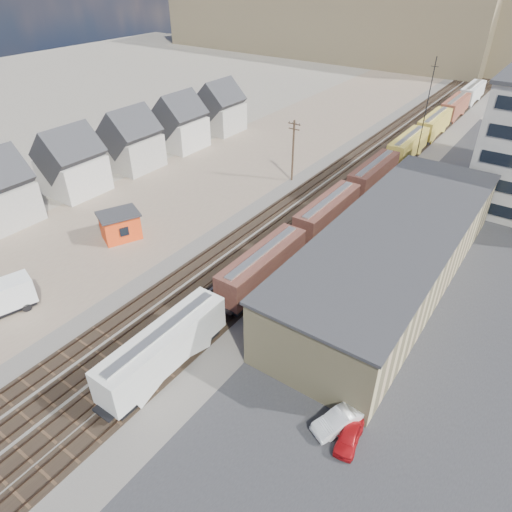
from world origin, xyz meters
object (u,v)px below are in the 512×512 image
Objects in this scene: maintenance_shed at (120,225)px; parked_car_red at (349,436)px; freight_train at (392,159)px; box_truck at (3,299)px; parked_car_white at (341,420)px; utility_pole_north at (293,150)px.

parked_car_red is (37.64, -10.43, -1.22)m from maintenance_shed.
box_truck is (-19.29, -57.09, -0.99)m from freight_train.
maintenance_shed is at bearing 155.69° from parked_car_red.
parked_car_red is at bearing -71.81° from freight_train.
freight_train is 60.27m from box_truck.
parked_car_red is 0.82× the size of parked_car_white.
parked_car_white is (27.71, -38.07, -4.51)m from utility_pole_north.
maintenance_shed is (-8.76, -28.51, -3.41)m from utility_pole_north.
freight_train is 17.05m from utility_pole_north.
parked_car_white is (-1.17, 0.87, 0.12)m from parked_car_red.
parked_car_red is at bearing -53.44° from utility_pole_north.
box_truck is 17.13m from maintenance_shed.
freight_train is at bearing 132.85° from parked_car_white.
utility_pole_north reaches higher than freight_train.
freight_train is 19.34× the size of maintenance_shed.
maintenance_shed reaches higher than box_truck.
parked_car_red is at bearing -11.05° from parked_car_white.
freight_train reaches higher than maintenance_shed.
freight_train is 16.98× the size of box_truck.
parked_car_white is at bearing -14.69° from maintenance_shed.
box_truck is at bearing -98.73° from utility_pole_north.
parked_car_white is at bearing -72.74° from freight_train.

